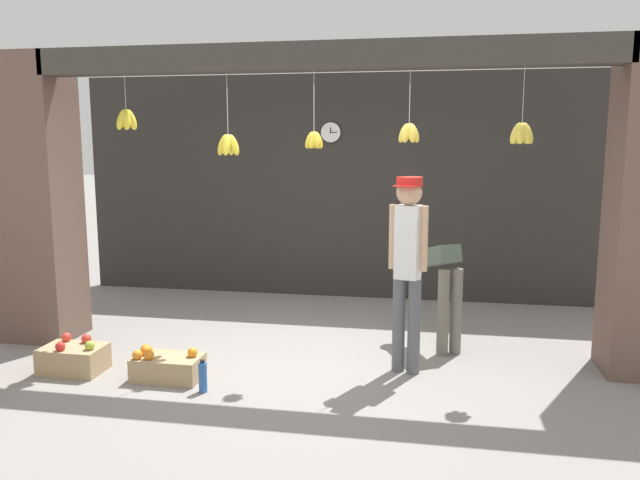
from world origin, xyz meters
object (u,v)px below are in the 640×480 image
(water_bottle, at_px, (203,377))
(wall_clock, at_px, (331,132))
(fruit_crate_oranges, at_px, (167,366))
(fruit_crate_apples, at_px, (74,358))
(worker_stooping, at_px, (438,276))
(shopkeeper, at_px, (408,258))

(water_bottle, xyz_separation_m, wall_clock, (0.50, 3.33, 2.00))
(fruit_crate_oranges, distance_m, fruit_crate_apples, 0.88)
(worker_stooping, relative_size, water_bottle, 3.98)
(shopkeeper, distance_m, fruit_crate_oranges, 2.27)
(fruit_crate_oranges, bearing_deg, shopkeeper, 14.88)
(wall_clock, bearing_deg, worker_stooping, -53.41)
(shopkeeper, relative_size, worker_stooping, 1.59)
(fruit_crate_oranges, xyz_separation_m, wall_clock, (0.91, 3.12, 2.02))
(fruit_crate_oranges, height_order, wall_clock, wall_clock)
(water_bottle, height_order, wall_clock, wall_clock)
(shopkeeper, relative_size, wall_clock, 6.52)
(fruit_crate_oranges, xyz_separation_m, water_bottle, (0.41, -0.21, 0.01))
(shopkeeper, distance_m, wall_clock, 3.02)
(fruit_crate_apples, bearing_deg, wall_clock, 59.98)
(fruit_crate_oranges, relative_size, fruit_crate_apples, 1.07)
(fruit_crate_apples, bearing_deg, fruit_crate_oranges, -1.26)
(shopkeeper, xyz_separation_m, water_bottle, (-1.60, -0.75, -0.90))
(worker_stooping, height_order, fruit_crate_apples, worker_stooping)
(worker_stooping, bearing_deg, fruit_crate_oranges, 179.93)
(worker_stooping, distance_m, water_bottle, 2.46)
(water_bottle, bearing_deg, wall_clock, 81.43)
(shopkeeper, bearing_deg, water_bottle, 39.96)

